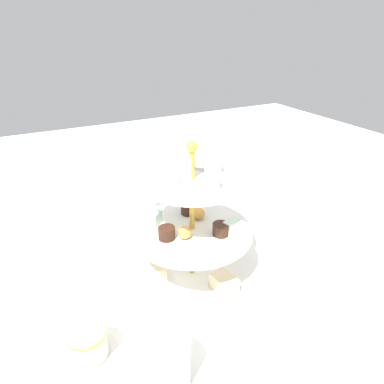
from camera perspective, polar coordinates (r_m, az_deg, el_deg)
The scene contains 7 objects.
ground_plane at distance 0.72m, azimuth 0.00°, elevation -13.41°, with size 2.40×2.40×0.00m, color white.
tiered_serving_stand at distance 0.67m, azimuth -0.02°, elevation -7.55°, with size 0.27×0.27×0.28m.
water_glass_tall_right at distance 0.85m, azimuth -8.20°, elevation -1.17°, with size 0.07×0.07×0.14m, color silver.
water_glass_short_left at distance 0.53m, azimuth -4.04°, elevation -25.84°, with size 0.06×0.06×0.08m, color silver.
teacup_with_saucer at distance 0.59m, azimuth -16.53°, elevation -22.74°, with size 0.09×0.09×0.05m.
butter_knife_left at distance 0.89m, azimuth 13.68°, elevation -5.31°, with size 0.17×0.01×0.00m, color silver.
butter_knife_right at distance 0.75m, azimuth -22.51°, elevation -13.45°, with size 0.17×0.01×0.00m, color silver.
Camera 1 is at (-0.49, 0.25, 0.46)m, focal length 32.84 mm.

